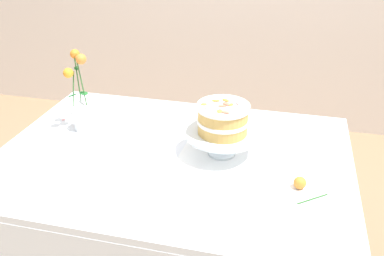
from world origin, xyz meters
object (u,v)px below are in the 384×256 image
(cake_stand, at_px, (222,136))
(flower_vase, at_px, (80,104))
(fallen_rose, at_px, (300,183))
(dining_table, at_px, (172,175))
(layer_cake, at_px, (223,118))

(cake_stand, height_order, flower_vase, flower_vase)
(fallen_rose, bearing_deg, flower_vase, 166.27)
(dining_table, xyz_separation_m, layer_cake, (0.19, 0.06, 0.25))
(layer_cake, bearing_deg, dining_table, -161.96)
(flower_vase, relative_size, fallen_rose, 2.98)
(dining_table, xyz_separation_m, fallen_rose, (0.50, -0.10, 0.11))
(cake_stand, distance_m, flower_vase, 0.64)
(dining_table, bearing_deg, cake_stand, 18.06)
(dining_table, xyz_separation_m, flower_vase, (-0.45, 0.13, 0.21))
(cake_stand, relative_size, layer_cake, 1.44)
(cake_stand, distance_m, layer_cake, 0.08)
(layer_cake, bearing_deg, fallen_rose, -27.83)
(dining_table, bearing_deg, flower_vase, 163.70)
(dining_table, height_order, fallen_rose, fallen_rose)
(layer_cake, xyz_separation_m, flower_vase, (-0.64, 0.07, -0.04))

